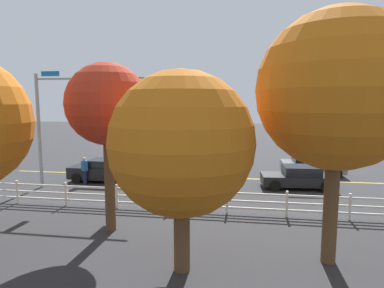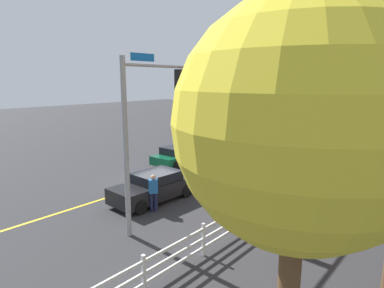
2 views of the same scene
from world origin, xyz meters
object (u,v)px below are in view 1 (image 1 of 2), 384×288
(car_0, at_px, (298,177))
(tree_2, at_px, (107,106))
(car_1, at_px, (311,164))
(car_3, at_px, (205,163))
(pedestrian, at_px, (85,169))
(tree_5, at_px, (181,144))
(tree_0, at_px, (337,91))
(car_2, at_px, (105,170))

(car_0, relative_size, tree_2, 0.65)
(car_1, distance_m, car_3, 7.41)
(car_3, xyz_separation_m, pedestrian, (6.87, 4.75, 0.28))
(pedestrian, distance_m, tree_2, 8.97)
(car_1, bearing_deg, tree_2, -131.19)
(tree_2, distance_m, tree_5, 4.39)
(tree_0, bearing_deg, car_0, -93.40)
(pedestrian, relative_size, tree_0, 0.22)
(tree_2, bearing_deg, car_1, -130.04)
(car_2, xyz_separation_m, tree_0, (-11.35, 9.10, 4.61))
(car_1, xyz_separation_m, car_3, (7.40, 0.21, -0.08))
(car_3, height_order, pedestrian, pedestrian)
(car_3, bearing_deg, pedestrian, -145.59)
(car_2, xyz_separation_m, tree_5, (-6.90, 10.31, 3.09))
(car_0, height_order, tree_2, tree_2)
(car_0, distance_m, car_3, 6.97)
(car_1, bearing_deg, car_2, -164.50)
(car_2, bearing_deg, pedestrian, 48.53)
(car_0, relative_size, tree_5, 0.71)
(pedestrian, bearing_deg, tree_2, -105.96)
(car_2, height_order, tree_0, tree_0)
(car_0, relative_size, car_3, 1.00)
(car_3, relative_size, tree_2, 0.65)
(car_1, bearing_deg, pedestrian, -162.01)
(pedestrian, bearing_deg, car_1, -30.53)
(tree_0, bearing_deg, car_3, -67.37)
(car_1, distance_m, pedestrian, 15.11)
(car_2, distance_m, car_3, 7.07)
(tree_2, height_order, tree_5, tree_2)
(car_0, bearing_deg, car_2, -2.72)
(car_2, bearing_deg, car_1, -161.48)
(pedestrian, relative_size, tree_5, 0.29)
(tree_0, bearing_deg, tree_2, -10.48)
(car_1, bearing_deg, car_3, -179.56)
(car_1, xyz_separation_m, tree_5, (6.47, 14.31, 3.07))
(car_1, relative_size, tree_2, 0.64)
(tree_5, bearing_deg, car_2, -56.20)
(car_0, xyz_separation_m, tree_5, (4.99, 10.44, 3.15))
(pedestrian, bearing_deg, tree_5, -99.84)
(car_1, xyz_separation_m, pedestrian, (14.27, 4.96, 0.20))
(car_2, distance_m, pedestrian, 1.33)
(car_1, height_order, tree_2, tree_2)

